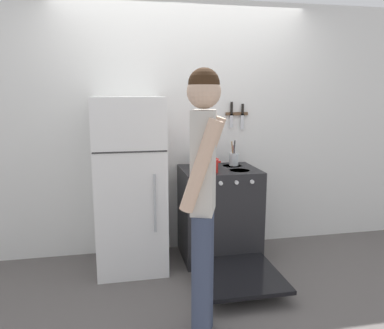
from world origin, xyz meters
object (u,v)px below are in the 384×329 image
dutch_oven_pot (206,165)px  person (203,190)px  refrigerator (130,184)px  tea_kettle (201,160)px  utensil_jar (234,159)px  stove_range (220,215)px

dutch_oven_pot → person: bearing=-104.3°
refrigerator → tea_kettle: 0.76m
tea_kettle → utensil_jar: bearing=1.1°
stove_range → person: size_ratio=0.75×
tea_kettle → utensil_jar: utensil_jar is taller
refrigerator → person: 1.27m
tea_kettle → stove_range: bearing=-46.0°
person → refrigerator: bearing=40.5°
stove_range → tea_kettle: size_ratio=5.56×
dutch_oven_pot → utensil_jar: size_ratio=1.11×
refrigerator → stove_range: (0.87, -0.01, -0.35)m
stove_range → utensil_jar: 0.59m
tea_kettle → utensil_jar: (0.34, 0.01, -0.00)m
refrigerator → tea_kettle: bearing=12.1°
stove_range → tea_kettle: (-0.15, 0.16, 0.53)m
refrigerator → stove_range: bearing=-0.4°
tea_kettle → person: size_ratio=0.13×
dutch_oven_pot → tea_kettle: size_ratio=1.19×
dutch_oven_pot → tea_kettle: tea_kettle is taller
dutch_oven_pot → refrigerator: bearing=172.9°
stove_range → dutch_oven_pot: dutch_oven_pot is taller
refrigerator → dutch_oven_pot: (0.71, -0.09, 0.17)m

